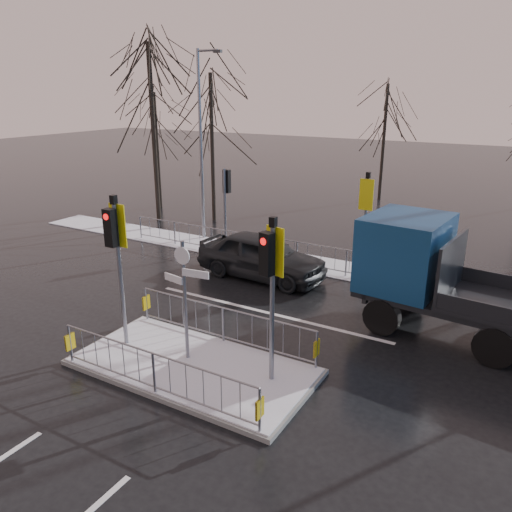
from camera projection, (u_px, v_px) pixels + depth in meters
The scene contains 12 objects.
ground at pixel (193, 369), 12.36m from camera, with size 120.00×120.00×0.00m, color black.
snow_verge at pixel (326, 267), 19.41m from camera, with size 30.00×2.00×0.04m, color white.
lane_markings at pixel (184, 375), 12.09m from camera, with size 8.00×11.38×0.01m.
traffic_island at pixel (192, 355), 12.25m from camera, with size 6.00×3.04×4.15m.
far_kerb_fixtures at pixel (330, 247), 18.54m from camera, with size 18.00×0.65×3.83m.
car_far_lane at pixel (261, 256), 18.16m from camera, with size 1.95×4.84×1.65m, color black.
flatbed_truck at pixel (438, 274), 13.87m from camera, with size 7.16×3.21×3.22m.
tree_near_a at pixel (152, 99), 24.44m from camera, with size 4.75×4.75×8.97m.
tree_near_b at pixel (212, 120), 24.79m from camera, with size 4.00×4.00×7.55m.
tree_near_c at pixel (156, 128), 27.95m from camera, with size 3.50×3.50×6.61m.
tree_far_a at pixel (385, 120), 29.82m from camera, with size 3.75×3.75×7.08m.
street_lamp_left at pixel (202, 140), 21.79m from camera, with size 1.25×0.18×8.20m.
Camera 1 is at (6.79, -8.58, 6.59)m, focal length 35.00 mm.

